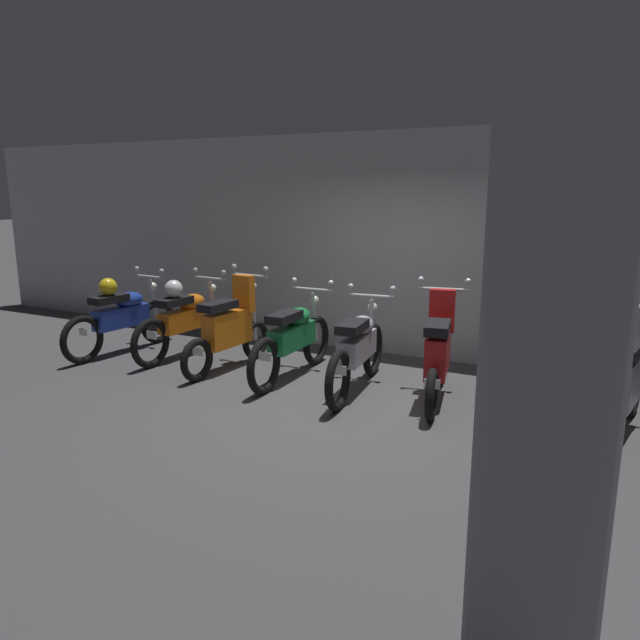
{
  "coord_description": "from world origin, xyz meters",
  "views": [
    {
      "loc": [
        2.57,
        -5.37,
        2.25
      ],
      "look_at": [
        -0.54,
        0.71,
        0.75
      ],
      "focal_mm": 33.36,
      "sensor_mm": 36.0,
      "label": 1
    }
  ],
  "objects_px": {
    "motorbike_slot_0": "(122,316)",
    "motorbike_slot_2": "(230,328)",
    "motorbike_slot_5": "(438,353)",
    "motorbike_slot_6": "(526,361)",
    "motorbike_slot_4": "(358,349)",
    "motorbike_slot_3": "(293,338)",
    "support_pillar": "(551,370)",
    "motorbike_slot_1": "(185,318)",
    "motorbike_slot_7": "(626,380)"
  },
  "relations": [
    {
      "from": "motorbike_slot_2",
      "to": "motorbike_slot_5",
      "type": "relative_size",
      "value": 1.01
    },
    {
      "from": "motorbike_slot_1",
      "to": "motorbike_slot_6",
      "type": "bearing_deg",
      "value": -2.35
    },
    {
      "from": "motorbike_slot_2",
      "to": "motorbike_slot_0",
      "type": "bearing_deg",
      "value": -178.52
    },
    {
      "from": "motorbike_slot_5",
      "to": "motorbike_slot_6",
      "type": "height_order",
      "value": "motorbike_slot_5"
    },
    {
      "from": "motorbike_slot_5",
      "to": "motorbike_slot_6",
      "type": "distance_m",
      "value": 0.91
    },
    {
      "from": "motorbike_slot_4",
      "to": "motorbike_slot_6",
      "type": "bearing_deg",
      "value": 2.48
    },
    {
      "from": "motorbike_slot_3",
      "to": "motorbike_slot_2",
      "type": "bearing_deg",
      "value": -176.45
    },
    {
      "from": "motorbike_slot_0",
      "to": "motorbike_slot_2",
      "type": "bearing_deg",
      "value": 1.48
    },
    {
      "from": "motorbike_slot_3",
      "to": "motorbike_slot_7",
      "type": "xyz_separation_m",
      "value": [
        3.6,
        -0.08,
        0.03
      ]
    },
    {
      "from": "motorbike_slot_0",
      "to": "motorbike_slot_6",
      "type": "height_order",
      "value": "motorbike_slot_6"
    },
    {
      "from": "motorbike_slot_3",
      "to": "motorbike_slot_4",
      "type": "distance_m",
      "value": 0.9
    },
    {
      "from": "motorbike_slot_4",
      "to": "motorbike_slot_6",
      "type": "xyz_separation_m",
      "value": [
        1.8,
        0.08,
        0.07
      ]
    },
    {
      "from": "motorbike_slot_6",
      "to": "motorbike_slot_3",
      "type": "bearing_deg",
      "value": 179.68
    },
    {
      "from": "motorbike_slot_5",
      "to": "motorbike_slot_6",
      "type": "relative_size",
      "value": 0.99
    },
    {
      "from": "motorbike_slot_5",
      "to": "motorbike_slot_6",
      "type": "xyz_separation_m",
      "value": [
        0.91,
        -0.04,
        0.04
      ]
    },
    {
      "from": "motorbike_slot_6",
      "to": "motorbike_slot_2",
      "type": "bearing_deg",
      "value": -179.35
    },
    {
      "from": "motorbike_slot_2",
      "to": "motorbike_slot_7",
      "type": "distance_m",
      "value": 4.5
    },
    {
      "from": "motorbike_slot_7",
      "to": "support_pillar",
      "type": "relative_size",
      "value": 0.55
    },
    {
      "from": "motorbike_slot_0",
      "to": "support_pillar",
      "type": "relative_size",
      "value": 0.65
    },
    {
      "from": "motorbike_slot_1",
      "to": "motorbike_slot_5",
      "type": "bearing_deg",
      "value": -2.35
    },
    {
      "from": "motorbike_slot_6",
      "to": "motorbike_slot_5",
      "type": "bearing_deg",
      "value": 177.63
    },
    {
      "from": "motorbike_slot_7",
      "to": "motorbike_slot_5",
      "type": "bearing_deg",
      "value": 176.61
    },
    {
      "from": "motorbike_slot_6",
      "to": "support_pillar",
      "type": "bearing_deg",
      "value": -81.06
    },
    {
      "from": "motorbike_slot_0",
      "to": "motorbike_slot_4",
      "type": "bearing_deg",
      "value": 0.15
    },
    {
      "from": "motorbike_slot_0",
      "to": "motorbike_slot_3",
      "type": "distance_m",
      "value": 2.7
    },
    {
      "from": "motorbike_slot_0",
      "to": "support_pillar",
      "type": "bearing_deg",
      "value": -29.75
    },
    {
      "from": "motorbike_slot_3",
      "to": "support_pillar",
      "type": "relative_size",
      "value": 0.65
    },
    {
      "from": "motorbike_slot_4",
      "to": "motorbike_slot_7",
      "type": "distance_m",
      "value": 2.71
    },
    {
      "from": "motorbike_slot_3",
      "to": "motorbike_slot_6",
      "type": "bearing_deg",
      "value": -0.32
    },
    {
      "from": "motorbike_slot_2",
      "to": "support_pillar",
      "type": "xyz_separation_m",
      "value": [
        4.14,
        -3.44,
        0.98
      ]
    },
    {
      "from": "motorbike_slot_6",
      "to": "motorbike_slot_7",
      "type": "bearing_deg",
      "value": -4.42
    },
    {
      "from": "motorbike_slot_0",
      "to": "motorbike_slot_4",
      "type": "relative_size",
      "value": 1.0
    },
    {
      "from": "motorbike_slot_6",
      "to": "motorbike_slot_0",
      "type": "bearing_deg",
      "value": -179.07
    },
    {
      "from": "motorbike_slot_2",
      "to": "motorbike_slot_6",
      "type": "relative_size",
      "value": 1.0
    },
    {
      "from": "motorbike_slot_1",
      "to": "motorbike_slot_3",
      "type": "xyz_separation_m",
      "value": [
        1.8,
        -0.17,
        -0.04
      ]
    },
    {
      "from": "motorbike_slot_7",
      "to": "support_pillar",
      "type": "distance_m",
      "value": 3.57
    },
    {
      "from": "motorbike_slot_0",
      "to": "motorbike_slot_5",
      "type": "height_order",
      "value": "motorbike_slot_5"
    },
    {
      "from": "motorbike_slot_6",
      "to": "support_pillar",
      "type": "distance_m",
      "value": 3.65
    },
    {
      "from": "motorbike_slot_4",
      "to": "motorbike_slot_7",
      "type": "relative_size",
      "value": 1.17
    },
    {
      "from": "motorbike_slot_7",
      "to": "motorbike_slot_6",
      "type": "bearing_deg",
      "value": 175.58
    },
    {
      "from": "motorbike_slot_0",
      "to": "motorbike_slot_1",
      "type": "bearing_deg",
      "value": 16.84
    },
    {
      "from": "motorbike_slot_6",
      "to": "support_pillar",
      "type": "relative_size",
      "value": 0.56
    },
    {
      "from": "motorbike_slot_1",
      "to": "motorbike_slot_4",
      "type": "height_order",
      "value": "same"
    },
    {
      "from": "motorbike_slot_3",
      "to": "motorbike_slot_4",
      "type": "relative_size",
      "value": 1.0
    },
    {
      "from": "motorbike_slot_0",
      "to": "motorbike_slot_1",
      "type": "height_order",
      "value": "same"
    },
    {
      "from": "motorbike_slot_2",
      "to": "motorbike_slot_6",
      "type": "distance_m",
      "value": 3.6
    },
    {
      "from": "motorbike_slot_4",
      "to": "support_pillar",
      "type": "height_order",
      "value": "support_pillar"
    },
    {
      "from": "motorbike_slot_0",
      "to": "support_pillar",
      "type": "distance_m",
      "value": 6.91
    },
    {
      "from": "motorbike_slot_4",
      "to": "motorbike_slot_6",
      "type": "relative_size",
      "value": 1.16
    },
    {
      "from": "motorbike_slot_0",
      "to": "motorbike_slot_1",
      "type": "distance_m",
      "value": 0.94
    }
  ]
}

